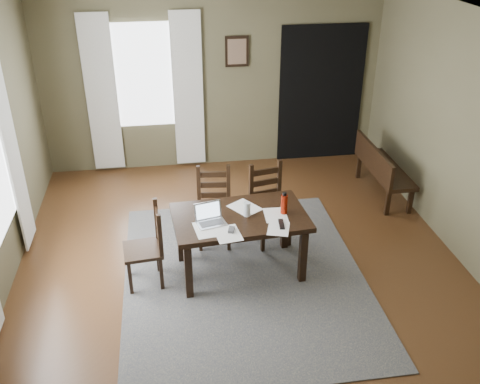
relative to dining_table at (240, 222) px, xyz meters
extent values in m
cube|color=#492C16|center=(0.03, -0.12, -0.64)|extent=(5.00, 6.00, 0.01)
cube|color=brown|center=(0.03, 2.88, 0.72)|extent=(5.00, 0.02, 2.70)
cube|color=white|center=(0.03, -0.12, 2.07)|extent=(5.00, 6.00, 0.02)
cube|color=#484848|center=(0.03, -0.12, -0.62)|extent=(2.60, 3.20, 0.01)
cube|color=black|center=(0.00, 0.00, 0.06)|extent=(1.47, 0.95, 0.06)
cube|color=black|center=(0.00, 0.00, 0.01)|extent=(1.31, 0.79, 0.05)
cube|color=black|center=(-0.59, -0.37, -0.32)|extent=(0.08, 0.08, 0.60)
cube|color=black|center=(-0.63, 0.28, -0.32)|extent=(0.08, 0.08, 0.60)
cube|color=black|center=(0.63, -0.28, -0.32)|extent=(0.08, 0.08, 0.60)
cube|color=black|center=(0.59, 0.37, -0.32)|extent=(0.08, 0.08, 0.60)
cube|color=black|center=(-1.04, -0.07, -0.21)|extent=(0.44, 0.44, 0.04)
cube|color=black|center=(-1.22, 0.08, -0.42)|extent=(0.04, 0.04, 0.39)
cube|color=black|center=(-0.90, 0.11, -0.42)|extent=(0.04, 0.04, 0.39)
cube|color=black|center=(-1.19, -0.24, -0.42)|extent=(0.04, 0.04, 0.39)
cube|color=black|center=(-0.86, -0.21, -0.42)|extent=(0.04, 0.04, 0.39)
cube|color=black|center=(-0.88, 0.12, 0.05)|extent=(0.05, 0.05, 0.49)
cube|color=black|center=(-0.84, -0.22, 0.05)|extent=(0.05, 0.05, 0.49)
cube|color=black|center=(-0.86, -0.05, -0.09)|extent=(0.05, 0.30, 0.07)
cube|color=black|center=(-0.86, -0.05, 0.05)|extent=(0.05, 0.30, 0.07)
cube|color=black|center=(-0.86, -0.05, 0.18)|extent=(0.05, 0.30, 0.07)
cube|color=black|center=(-0.22, 0.59, -0.20)|extent=(0.45, 0.45, 0.04)
cube|color=black|center=(-0.40, 0.44, -0.42)|extent=(0.04, 0.04, 0.40)
cube|color=black|center=(-0.37, 0.77, -0.42)|extent=(0.04, 0.04, 0.40)
cube|color=black|center=(-0.07, 0.41, -0.42)|extent=(0.04, 0.04, 0.40)
cube|color=black|center=(-0.04, 0.74, -0.42)|extent=(0.04, 0.04, 0.40)
cube|color=black|center=(-0.38, 0.79, 0.07)|extent=(0.05, 0.05, 0.51)
cube|color=black|center=(-0.03, 0.76, 0.07)|extent=(0.05, 0.05, 0.51)
cube|color=black|center=(-0.20, 0.77, -0.07)|extent=(0.30, 0.05, 0.07)
cube|color=black|center=(-0.20, 0.77, 0.07)|extent=(0.30, 0.05, 0.07)
cube|color=black|center=(-0.20, 0.77, 0.20)|extent=(0.30, 0.05, 0.07)
cube|color=black|center=(0.45, 0.53, -0.19)|extent=(0.50, 0.50, 0.04)
cube|color=black|center=(0.32, 0.32, -0.41)|extent=(0.05, 0.05, 0.41)
cube|color=black|center=(0.25, 0.66, -0.41)|extent=(0.05, 0.05, 0.41)
cube|color=black|center=(0.65, 0.40, -0.41)|extent=(0.05, 0.05, 0.41)
cube|color=black|center=(0.58, 0.73, -0.41)|extent=(0.05, 0.05, 0.41)
cube|color=black|center=(0.23, 0.68, 0.08)|extent=(0.05, 0.05, 0.52)
cube|color=black|center=(0.59, 0.75, 0.08)|extent=(0.05, 0.05, 0.52)
cube|color=black|center=(0.41, 0.71, -0.06)|extent=(0.31, 0.09, 0.07)
cube|color=black|center=(0.41, 0.71, 0.08)|extent=(0.31, 0.09, 0.07)
cube|color=black|center=(0.41, 0.71, 0.23)|extent=(0.31, 0.09, 0.07)
cube|color=black|center=(2.25, 1.48, -0.24)|extent=(0.42, 1.29, 0.06)
cube|color=black|center=(2.40, 0.92, -0.45)|extent=(0.06, 0.06, 0.36)
cube|color=black|center=(2.09, 0.92, -0.45)|extent=(0.06, 0.06, 0.36)
cube|color=black|center=(2.40, 2.03, -0.45)|extent=(0.06, 0.06, 0.36)
cube|color=black|center=(2.09, 2.03, -0.45)|extent=(0.06, 0.06, 0.36)
cube|color=black|center=(2.06, 1.48, -0.06)|extent=(0.05, 1.29, 0.31)
cube|color=#B7B7BC|center=(-0.32, -0.13, 0.09)|extent=(0.33, 0.26, 0.01)
cube|color=#B7B7BC|center=(-0.34, -0.03, 0.19)|extent=(0.29, 0.12, 0.19)
cube|color=silver|center=(-0.34, -0.03, 0.19)|extent=(0.25, 0.09, 0.16)
cube|color=#3F3F42|center=(-0.32, -0.14, 0.10)|extent=(0.26, 0.17, 0.00)
cube|color=#3F3F42|center=(-0.13, -0.30, 0.10)|extent=(0.08, 0.11, 0.03)
cube|color=black|center=(0.39, -0.26, 0.10)|extent=(0.07, 0.19, 0.02)
cylinder|color=silver|center=(0.07, -0.02, 0.17)|extent=(0.07, 0.07, 0.16)
cylinder|color=#AA210D|center=(0.47, -0.03, 0.20)|extent=(0.08, 0.08, 0.22)
cylinder|color=black|center=(0.47, -0.03, 0.32)|extent=(0.05, 0.05, 0.03)
cube|color=white|center=(-0.37, -0.23, 0.09)|extent=(0.30, 0.36, 0.00)
cube|color=white|center=(0.35, -0.32, 0.09)|extent=(0.29, 0.33, 0.00)
cube|color=white|center=(0.07, 0.15, 0.09)|extent=(0.39, 0.41, 0.00)
cube|color=white|center=(0.37, -0.05, 0.09)|extent=(0.25, 0.32, 0.00)
cube|color=white|center=(-0.17, -0.34, 0.09)|extent=(0.29, 0.35, 0.00)
cube|color=white|center=(-0.97, 2.85, 0.82)|extent=(1.00, 0.01, 1.50)
cube|color=silver|center=(-2.41, 0.90, 0.57)|extent=(0.03, 0.48, 2.30)
cube|color=silver|center=(-1.59, 2.82, 0.57)|extent=(0.44, 0.03, 2.30)
cube|color=silver|center=(-0.35, 2.82, 0.57)|extent=(0.44, 0.03, 2.30)
cube|color=black|center=(0.38, 2.85, 1.12)|extent=(0.34, 0.03, 0.44)
cube|color=brown|center=(0.38, 2.83, 1.12)|extent=(0.27, 0.01, 0.36)
cube|color=black|center=(1.68, 2.85, 0.42)|extent=(1.30, 0.03, 2.10)
camera|label=1|loc=(-0.71, -4.80, 2.99)|focal=40.00mm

